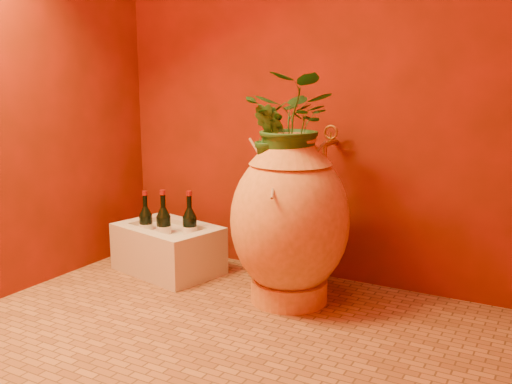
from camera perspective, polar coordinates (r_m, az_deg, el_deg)
The scene contains 11 objects.
floor at distance 2.53m, azimuth -3.66°, elevation -14.77°, with size 2.50×2.50×0.00m, color brown.
wall_back at distance 3.16m, azimuth 6.20°, elevation 13.77°, with size 2.50×0.02×2.50m, color #521904.
wall_left at distance 3.14m, azimuth -24.06°, elevation 12.89°, with size 0.02×2.00×2.50m, color #521904.
amphora at distance 2.83m, azimuth 3.39°, elevation -2.81°, with size 0.71×0.71×0.85m.
stone_basin at distance 3.37m, azimuth -8.76°, elevation -5.72°, with size 0.66×0.52×0.28m.
wine_bottle_a at distance 3.26m, azimuth -6.63°, elevation -3.68°, with size 0.08×0.08×0.34m.
wine_bottle_b at distance 3.38m, azimuth -10.94°, elevation -3.37°, with size 0.08×0.08×0.32m.
wine_bottle_c at distance 3.28m, azimuth -9.20°, elevation -3.62°, with size 0.08×0.08×0.35m.
wall_tap at distance 3.04m, azimuth 7.36°, elevation 5.07°, with size 0.08×0.17×0.19m.
plant_main at distance 2.75m, azimuth 3.79°, elevation 6.87°, with size 0.43×0.38×0.48m, color #1C4819.
plant_side at distance 2.73m, azimuth 1.47°, elevation 5.43°, with size 0.18×0.15×0.33m, color #1C4819.
Camera 1 is at (1.24, -1.90, 1.12)m, focal length 40.00 mm.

